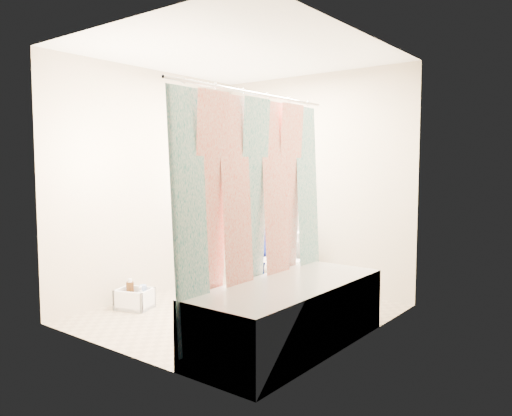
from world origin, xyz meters
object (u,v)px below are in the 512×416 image
Objects in this scene: bathtub at (290,313)px; toilet at (286,265)px; plumber at (257,221)px; cleaning_caddy at (135,299)px.

bathtub is 2.49× the size of toilet.
plumber is (-0.39, 0.01, 0.44)m from toilet.
cleaning_caddy is at bearing -56.64° from plumber.
plumber is 1.54m from cleaning_caddy.
plumber is at bearing 135.95° from bathtub.
toilet is 0.44× the size of plumber.
plumber is 4.05× the size of cleaning_caddy.
toilet is 0.59m from plumber.
toilet is 1.57m from cleaning_caddy.
cleaning_caddy is (-0.92, -1.25, -0.26)m from toilet.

